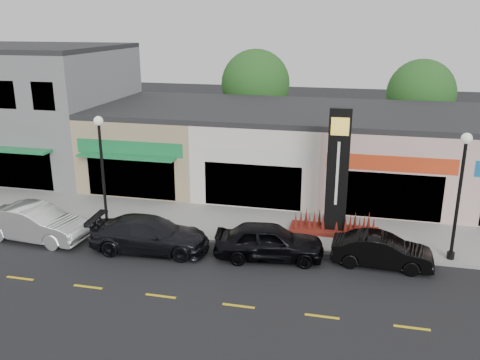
{
  "coord_description": "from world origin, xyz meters",
  "views": [
    {
      "loc": [
        3.73,
        -18.68,
        9.9
      ],
      "look_at": [
        -1.58,
        4.0,
        2.51
      ],
      "focal_mm": 38.0,
      "sensor_mm": 36.0,
      "label": 1
    }
  ],
  "objects": [
    {
      "name": "car_dark_sedan",
      "position": [
        -4.92,
        0.62,
        0.77
      ],
      "size": [
        2.53,
        5.46,
        1.54
      ],
      "primitive_type": "imported",
      "rotation": [
        0.0,
        0.0,
        1.64
      ],
      "color": "black",
      "rests_on": "ground"
    },
    {
      "name": "tree_rear_west",
      "position": [
        -4.0,
        19.5,
        5.22
      ],
      "size": [
        5.2,
        5.2,
        7.83
      ],
      "color": "#382619",
      "rests_on": "ground"
    },
    {
      "name": "tree_rear_mid",
      "position": [
        8.0,
        19.5,
        4.88
      ],
      "size": [
        4.8,
        4.8,
        7.29
      ],
      "color": "#382619",
      "rests_on": "ground"
    },
    {
      "name": "building_grey_2story",
      "position": [
        -18.0,
        11.48,
        4.14
      ],
      "size": [
        12.0,
        10.95,
        8.3
      ],
      "color": "slate",
      "rests_on": "ground"
    },
    {
      "name": "ground",
      "position": [
        0.0,
        0.0,
        0.0
      ],
      "size": [
        120.0,
        120.0,
        0.0
      ],
      "primitive_type": "plane",
      "color": "black",
      "rests_on": "ground"
    },
    {
      "name": "shop_beige",
      "position": [
        -8.5,
        11.46,
        2.4
      ],
      "size": [
        7.0,
        10.85,
        4.8
      ],
      "color": "tan",
      "rests_on": "ground"
    },
    {
      "name": "lamp_west_near",
      "position": [
        -8.0,
        2.5,
        3.48
      ],
      "size": [
        0.44,
        0.44,
        5.47
      ],
      "color": "black",
      "rests_on": "sidewalk"
    },
    {
      "name": "shop_cream",
      "position": [
        -1.5,
        11.47,
        2.4
      ],
      "size": [
        7.0,
        10.01,
        4.8
      ],
      "color": "silver",
      "rests_on": "ground"
    },
    {
      "name": "lamp_east_near",
      "position": [
        8.0,
        2.5,
        3.48
      ],
      "size": [
        0.44,
        0.44,
        5.47
      ],
      "color": "black",
      "rests_on": "sidewalk"
    },
    {
      "name": "car_white_van",
      "position": [
        -10.59,
        0.5,
        0.83
      ],
      "size": [
        2.14,
        5.17,
        1.67
      ],
      "primitive_type": "imported",
      "rotation": [
        0.0,
        0.0,
        1.5
      ],
      "color": "white",
      "rests_on": "ground"
    },
    {
      "name": "car_black_conv",
      "position": [
        5.11,
        1.45,
        0.68
      ],
      "size": [
        1.63,
        4.2,
        1.36
      ],
      "primitive_type": "imported",
      "rotation": [
        0.0,
        0.0,
        1.53
      ],
      "color": "black",
      "rests_on": "ground"
    },
    {
      "name": "pylon_sign",
      "position": [
        3.0,
        4.2,
        2.27
      ],
      "size": [
        4.2,
        1.3,
        6.0
      ],
      "color": "#5E1710",
      "rests_on": "sidewalk"
    },
    {
      "name": "shop_pink_w",
      "position": [
        5.5,
        11.47,
        2.4
      ],
      "size": [
        7.0,
        10.01,
        4.8
      ],
      "color": "beige",
      "rests_on": "ground"
    },
    {
      "name": "sidewalk",
      "position": [
        0.0,
        4.35,
        0.07
      ],
      "size": [
        52.0,
        4.3,
        0.15
      ],
      "primitive_type": "cube",
      "color": "gray",
      "rests_on": "ground"
    },
    {
      "name": "curb",
      "position": [
        0.0,
        2.1,
        0.07
      ],
      "size": [
        52.0,
        0.2,
        0.15
      ],
      "primitive_type": "cube",
      "color": "gray",
      "rests_on": "ground"
    },
    {
      "name": "car_black_sedan",
      "position": [
        0.39,
        1.07,
        0.8
      ],
      "size": [
        2.51,
        4.91,
        1.6
      ],
      "primitive_type": "imported",
      "rotation": [
        0.0,
        0.0,
        1.71
      ],
      "color": "black",
      "rests_on": "ground"
    }
  ]
}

